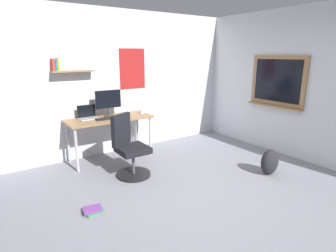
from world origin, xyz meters
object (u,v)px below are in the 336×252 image
at_px(monitor_primary, 108,101).
at_px(book_stack_on_floor, 93,210).
at_px(laptop, 88,115).
at_px(backpack, 270,162).
at_px(coffee_mug, 142,111).
at_px(keyboard, 107,119).
at_px(office_chair, 129,150).
at_px(computer_mouse, 122,116).
at_px(desk, 110,122).

height_order(monitor_primary, book_stack_on_floor, monitor_primary).
height_order(laptop, backpack, laptop).
xyz_separation_m(coffee_mug, backpack, (1.13, -1.98, -0.59)).
distance_m(keyboard, backpack, 2.72).
relative_size(keyboard, coffee_mug, 4.02).
height_order(keyboard, coffee_mug, coffee_mug).
xyz_separation_m(office_chair, computer_mouse, (0.24, 0.73, 0.36)).
bearing_deg(book_stack_on_floor, monitor_primary, 60.54).
bearing_deg(computer_mouse, desk, 159.89).
xyz_separation_m(monitor_primary, coffee_mug, (0.59, -0.12, -0.22)).
distance_m(computer_mouse, book_stack_on_floor, 1.94).
relative_size(desk, office_chair, 1.53).
height_order(desk, monitor_primary, monitor_primary).
bearing_deg(keyboard, computer_mouse, 0.00).
bearing_deg(monitor_primary, book_stack_on_floor, -119.46).
relative_size(laptop, book_stack_on_floor, 1.27).
xyz_separation_m(keyboard, backpack, (1.83, -1.93, -0.56)).
distance_m(office_chair, coffee_mug, 1.09).
relative_size(monitor_primary, keyboard, 1.25).
relative_size(monitor_primary, backpack, 1.14).
bearing_deg(coffee_mug, backpack, -60.27).
relative_size(keyboard, book_stack_on_floor, 1.52).
xyz_separation_m(keyboard, computer_mouse, (0.28, 0.00, 0.01)).
distance_m(coffee_mug, book_stack_on_floor, 2.24).
height_order(monitor_primary, computer_mouse, monitor_primary).
relative_size(monitor_primary, coffee_mug, 5.04).
bearing_deg(coffee_mug, office_chair, -130.22).
distance_m(desk, keyboard, 0.14).
height_order(office_chair, computer_mouse, office_chair).
height_order(laptop, monitor_primary, monitor_primary).
distance_m(desk, book_stack_on_floor, 1.86).
height_order(backpack, book_stack_on_floor, backpack).
bearing_deg(office_chair, keyboard, 93.18).
bearing_deg(book_stack_on_floor, office_chair, 39.98).
height_order(keyboard, backpack, keyboard).
relative_size(office_chair, monitor_primary, 2.05).
bearing_deg(coffee_mug, computer_mouse, -173.21).
relative_size(computer_mouse, book_stack_on_floor, 0.43).
xyz_separation_m(office_chair, keyboard, (-0.04, 0.73, 0.35)).
bearing_deg(book_stack_on_floor, keyboard, 60.88).
bearing_deg(book_stack_on_floor, desk, 60.00).
height_order(computer_mouse, backpack, computer_mouse).
bearing_deg(laptop, keyboard, -41.07).
height_order(computer_mouse, book_stack_on_floor, computer_mouse).
relative_size(desk, keyboard, 3.93).
bearing_deg(computer_mouse, office_chair, -108.17).
bearing_deg(desk, book_stack_on_floor, -120.00).
height_order(desk, keyboard, keyboard).
distance_m(desk, backpack, 2.71).
height_order(monitor_primary, backpack, monitor_primary).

